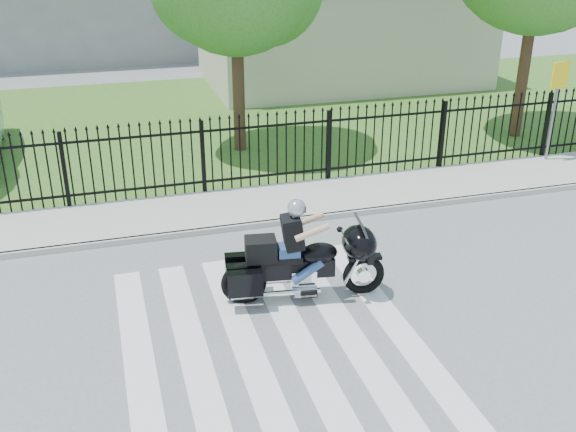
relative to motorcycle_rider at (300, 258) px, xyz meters
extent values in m
plane|color=slate|center=(-0.78, -1.10, -0.76)|extent=(120.00, 120.00, 0.00)
cube|color=#ADAAA3|center=(-0.78, 3.90, -0.70)|extent=(40.00, 2.00, 0.12)
cube|color=#ADAAA3|center=(-0.78, 2.90, -0.70)|extent=(40.00, 0.12, 0.12)
cube|color=#315F20|center=(-0.78, 10.90, -0.75)|extent=(40.00, 12.00, 0.02)
cube|color=black|center=(-0.78, 4.90, -0.41)|extent=(26.00, 0.04, 0.05)
cube|color=black|center=(-0.78, 4.90, 0.79)|extent=(26.00, 0.04, 0.05)
cylinder|color=#382316|center=(0.72, 7.90, 1.32)|extent=(0.32, 0.32, 4.16)
cylinder|color=#382316|center=(8.72, 6.90, 1.64)|extent=(0.32, 0.32, 4.80)
cube|color=beige|center=(6.22, 14.90, 0.99)|extent=(10.00, 6.00, 3.50)
torus|color=black|center=(1.10, -0.15, -0.41)|extent=(0.74, 0.24, 0.73)
torus|color=black|center=(-0.93, 0.13, -0.41)|extent=(0.78, 0.26, 0.77)
cube|color=black|center=(-0.10, 0.01, -0.18)|extent=(1.39, 0.44, 0.32)
ellipsoid|color=black|center=(0.32, -0.04, 0.06)|extent=(0.71, 0.51, 0.35)
cube|color=black|center=(-0.31, 0.04, 0.02)|extent=(0.72, 0.43, 0.11)
cube|color=silver|center=(0.06, -0.01, -0.36)|extent=(0.46, 0.37, 0.32)
ellipsoid|color=black|center=(1.00, -0.14, 0.21)|extent=(0.67, 0.83, 0.57)
cube|color=black|center=(-0.64, 0.09, 0.21)|extent=(0.56, 0.47, 0.38)
cube|color=navy|center=(-0.18, 0.03, 0.15)|extent=(0.40, 0.36, 0.19)
sphere|color=#A7AAAF|center=(-0.06, 0.01, 0.91)|extent=(0.31, 0.31, 0.31)
cylinder|color=slate|center=(8.13, 4.60, 0.57)|extent=(0.07, 0.07, 2.42)
cube|color=yellow|center=(8.13, 4.58, 1.56)|extent=(0.55, 0.15, 0.66)
camera|label=1|loc=(-2.94, -9.46, 5.26)|focal=42.00mm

